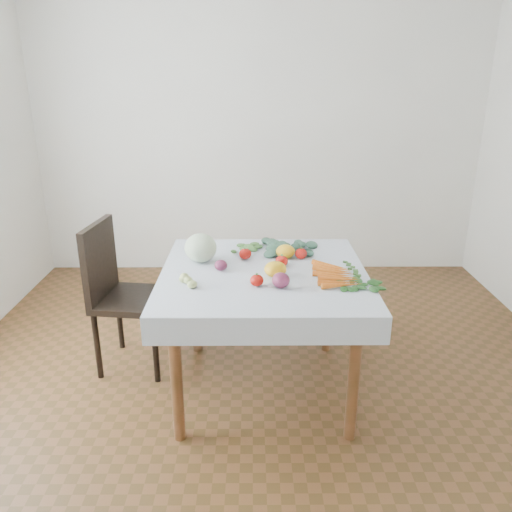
# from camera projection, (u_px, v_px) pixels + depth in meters

# --- Properties ---
(ground) EXTENTS (4.00, 4.00, 0.00)m
(ground) POSITION_uv_depth(u_px,v_px,m) (263.00, 387.00, 3.01)
(ground) COLOR brown
(back_wall) EXTENTS (4.00, 0.04, 2.70)m
(back_wall) POSITION_uv_depth(u_px,v_px,m) (259.00, 125.00, 4.42)
(back_wall) COLOR white
(back_wall) RESTS_ON ground
(table) EXTENTS (1.00, 1.00, 0.75)m
(table) POSITION_uv_depth(u_px,v_px,m) (264.00, 288.00, 2.78)
(table) COLOR brown
(table) RESTS_ON ground
(tablecloth) EXTENTS (1.12, 1.12, 0.01)m
(tablecloth) POSITION_uv_depth(u_px,v_px,m) (264.00, 271.00, 2.75)
(tablecloth) COLOR white
(tablecloth) RESTS_ON table
(chair) EXTENTS (0.47, 0.47, 0.94)m
(chair) POSITION_uv_depth(u_px,v_px,m) (118.00, 286.00, 3.08)
(chair) COLOR black
(chair) RESTS_ON ground
(cabbage) EXTENTS (0.20, 0.20, 0.17)m
(cabbage) POSITION_uv_depth(u_px,v_px,m) (201.00, 248.00, 2.86)
(cabbage) COLOR beige
(cabbage) RESTS_ON tablecloth
(tomato_a) EXTENTS (0.08, 0.08, 0.06)m
(tomato_a) POSITION_uv_depth(u_px,v_px,m) (245.00, 254.00, 2.91)
(tomato_a) COLOR #AB120B
(tomato_a) RESTS_ON tablecloth
(tomato_b) EXTENTS (0.08, 0.08, 0.06)m
(tomato_b) POSITION_uv_depth(u_px,v_px,m) (301.00, 254.00, 2.92)
(tomato_b) COLOR #AB120B
(tomato_b) RESTS_ON tablecloth
(tomato_c) EXTENTS (0.09, 0.09, 0.06)m
(tomato_c) POSITION_uv_depth(u_px,v_px,m) (282.00, 261.00, 2.80)
(tomato_c) COLOR #AB120B
(tomato_c) RESTS_ON tablecloth
(tomato_d) EXTENTS (0.07, 0.07, 0.06)m
(tomato_d) POSITION_uv_depth(u_px,v_px,m) (257.00, 280.00, 2.54)
(tomato_d) COLOR #AB120B
(tomato_d) RESTS_ON tablecloth
(heirloom_back) EXTENTS (0.13, 0.13, 0.08)m
(heirloom_back) POSITION_uv_depth(u_px,v_px,m) (285.00, 251.00, 2.93)
(heirloom_back) COLOR gold
(heirloom_back) RESTS_ON tablecloth
(heirloom_front) EXTENTS (0.14, 0.14, 0.08)m
(heirloom_front) POSITION_uv_depth(u_px,v_px,m) (275.00, 269.00, 2.66)
(heirloom_front) COLOR gold
(heirloom_front) RESTS_ON tablecloth
(onion_a) EXTENTS (0.09, 0.09, 0.06)m
(onion_a) POSITION_uv_depth(u_px,v_px,m) (221.00, 265.00, 2.74)
(onion_a) COLOR #5F1B44
(onion_a) RESTS_ON tablecloth
(onion_b) EXTENTS (0.12, 0.12, 0.08)m
(onion_b) POSITION_uv_depth(u_px,v_px,m) (281.00, 280.00, 2.52)
(onion_b) COLOR #5F1B44
(onion_b) RESTS_ON tablecloth
(tomatillo_cluster) EXTENTS (0.11, 0.10, 0.04)m
(tomatillo_cluster) POSITION_uv_depth(u_px,v_px,m) (189.00, 281.00, 2.56)
(tomatillo_cluster) COLOR #CBDC7F
(tomatillo_cluster) RESTS_ON tablecloth
(carrot_bunch) EXTENTS (0.22, 0.38, 0.03)m
(carrot_bunch) POSITION_uv_depth(u_px,v_px,m) (335.00, 275.00, 2.65)
(carrot_bunch) COLOR orange
(carrot_bunch) RESTS_ON tablecloth
(kale_bunch) EXTENTS (0.35, 0.27, 0.04)m
(kale_bunch) POSITION_uv_depth(u_px,v_px,m) (290.00, 247.00, 3.06)
(kale_bunch) COLOR #3D6450
(kale_bunch) RESTS_ON tablecloth
(basil_bunch) EXTENTS (0.30, 0.21, 0.01)m
(basil_bunch) POSITION_uv_depth(u_px,v_px,m) (355.00, 286.00, 2.54)
(basil_bunch) COLOR #184E1B
(basil_bunch) RESTS_ON tablecloth
(dill_bunch) EXTENTS (0.18, 0.17, 0.02)m
(dill_bunch) POSITION_uv_depth(u_px,v_px,m) (246.00, 247.00, 3.09)
(dill_bunch) COLOR #4F803A
(dill_bunch) RESTS_ON tablecloth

